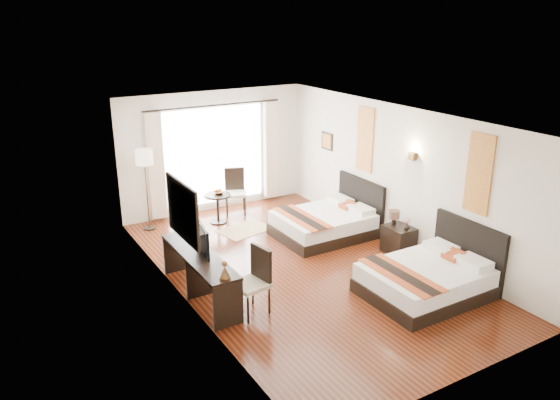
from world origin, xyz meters
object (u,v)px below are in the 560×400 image
bed_far (327,222)px  side_table (218,209)px  desk_chair (252,294)px  table_lamp (394,216)px  nightstand (399,240)px  console_desk (200,275)px  fruit_bowl (219,193)px  vase (407,229)px  bed_near (429,278)px  television (197,239)px  floor_lamp (144,162)px  window_chair (235,200)px

bed_far → side_table: size_ratio=2.94×
bed_far → desk_chair: (-2.82, -1.97, 0.04)m
bed_far → table_lamp: bed_far is taller
desk_chair → nightstand: bearing=178.4°
console_desk → side_table: 3.32m
table_lamp → fruit_bowl: (-2.29, 3.11, -0.03)m
console_desk → fruit_bowl: size_ratio=9.55×
vase → console_desk: size_ratio=0.06×
bed_near → desk_chair: bed_near is taller
bed_far → console_desk: 3.48m
fruit_bowl → console_desk: bearing=-120.1°
vase → table_lamp: bearing=95.8°
bed_near → bed_far: (0.01, 2.94, -0.00)m
bed_far → bed_near: bearing=-90.2°
bed_far → table_lamp: bearing=-63.0°
television → floor_lamp: floor_lamp is taller
table_lamp → fruit_bowl: table_lamp is taller
table_lamp → window_chair: size_ratio=0.32×
desk_chair → fruit_bowl: size_ratio=4.62×
bed_far → console_desk: bed_far is taller
nightstand → window_chair: window_chair is taller
floor_lamp → desk_chair: bearing=-86.1°
bed_near → floor_lamp: size_ratio=1.13×
floor_lamp → bed_near: bearing=-59.1°
television → fruit_bowl: television is taller
vase → side_table: bearing=124.6°
console_desk → fruit_bowl: console_desk is taller
desk_chair → side_table: size_ratio=1.59×
fruit_bowl → table_lamp: bearing=-53.6°
bed_near → window_chair: bed_near is taller
bed_far → fruit_bowl: (-1.63, 1.81, 0.41)m
bed_near → floor_lamp: 6.15m
bed_near → console_desk: bearing=150.5°
table_lamp → fruit_bowl: bearing=126.4°
television → side_table: (1.62, 2.80, -0.66)m
console_desk → television: bearing=76.4°
window_chair → desk_chair: bearing=-0.5°
nightstand → console_desk: (-3.99, 0.37, 0.11)m
nightstand → television: (-3.97, 0.45, 0.72)m
bed_near → fruit_bowl: 5.04m
bed_near → window_chair: bearing=101.7°
table_lamp → console_desk: table_lamp is taller
bed_near → desk_chair: bearing=161.0°
fruit_bowl → bed_far: bearing=-48.0°
nightstand → television: bearing=173.5°
table_lamp → floor_lamp: bearing=136.9°
television → floor_lamp: bearing=7.4°
bed_far → nightstand: (0.68, -1.44, -0.02)m
console_desk → window_chair: bearing=55.3°
nightstand → window_chair: (-1.75, 3.61, 0.05)m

